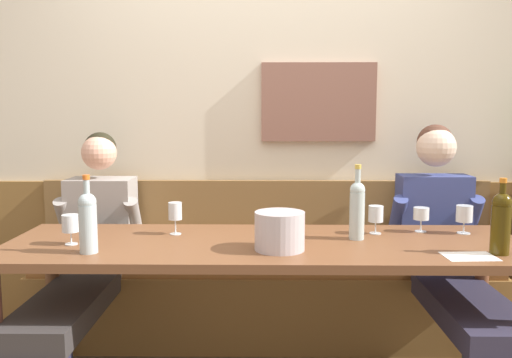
{
  "coord_description": "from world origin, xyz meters",
  "views": [
    {
      "loc": [
        -0.01,
        -2.25,
        1.36
      ],
      "look_at": [
        -0.05,
        0.46,
        1.02
      ],
      "focal_mm": 37.86,
      "sensor_mm": 36.0,
      "label": 1
    }
  ],
  "objects_px": {
    "person_center_left_seat": "(451,252)",
    "ice_bucket": "(280,231)",
    "dining_table": "(266,259)",
    "wine_glass_left_end": "(175,212)",
    "person_left_seat": "(85,253)",
    "wine_glass_near_bucket": "(376,214)",
    "wine_glass_mid_left": "(71,224)",
    "wine_bottle_clear_water": "(357,208)",
    "wine_bottle_amber_mid": "(501,221)",
    "wine_glass_center_front": "(421,215)",
    "wine_glass_by_bottle": "(464,214)",
    "wine_bottle_green_tall": "(88,220)",
    "wall_bench": "(265,295)"
  },
  "relations": [
    {
      "from": "ice_bucket",
      "to": "wine_glass_near_bucket",
      "type": "distance_m",
      "value": 0.58
    },
    {
      "from": "wine_bottle_clear_water",
      "to": "wine_bottle_amber_mid",
      "type": "relative_size",
      "value": 1.09
    },
    {
      "from": "wall_bench",
      "to": "wine_bottle_amber_mid",
      "type": "xyz_separation_m",
      "value": [
        0.99,
        -0.83,
        0.62
      ]
    },
    {
      "from": "wine_glass_left_end",
      "to": "wine_glass_center_front",
      "type": "distance_m",
      "value": 1.22
    },
    {
      "from": "person_left_seat",
      "to": "wine_glass_center_front",
      "type": "bearing_deg",
      "value": -2.95
    },
    {
      "from": "person_left_seat",
      "to": "wine_glass_center_front",
      "type": "distance_m",
      "value": 1.74
    },
    {
      "from": "person_left_seat",
      "to": "wine_glass_mid_left",
      "type": "relative_size",
      "value": 9.06
    },
    {
      "from": "wine_glass_left_end",
      "to": "wine_glass_mid_left",
      "type": "relative_size",
      "value": 1.16
    },
    {
      "from": "dining_table",
      "to": "person_center_left_seat",
      "type": "xyz_separation_m",
      "value": [
        0.96,
        0.3,
        -0.04
      ]
    },
    {
      "from": "wine_bottle_green_tall",
      "to": "wine_glass_mid_left",
      "type": "distance_m",
      "value": 0.2
    },
    {
      "from": "dining_table",
      "to": "wine_glass_mid_left",
      "type": "bearing_deg",
      "value": -175.92
    },
    {
      "from": "wine_bottle_clear_water",
      "to": "wine_glass_left_end",
      "type": "xyz_separation_m",
      "value": [
        -0.87,
        0.09,
        -0.04
      ]
    },
    {
      "from": "person_left_seat",
      "to": "person_center_left_seat",
      "type": "distance_m",
      "value": 1.91
    },
    {
      "from": "wine_bottle_clear_water",
      "to": "wine_glass_left_end",
      "type": "bearing_deg",
      "value": 174.31
    },
    {
      "from": "dining_table",
      "to": "ice_bucket",
      "type": "bearing_deg",
      "value": -68.13
    },
    {
      "from": "wall_bench",
      "to": "wine_glass_by_bottle",
      "type": "xyz_separation_m",
      "value": [
        0.98,
        -0.45,
        0.57
      ]
    },
    {
      "from": "dining_table",
      "to": "wine_bottle_clear_water",
      "type": "xyz_separation_m",
      "value": [
        0.43,
        0.06,
        0.23
      ]
    },
    {
      "from": "person_center_left_seat",
      "to": "wine_glass_center_front",
      "type": "distance_m",
      "value": 0.29
    },
    {
      "from": "wine_glass_left_end",
      "to": "wine_glass_by_bottle",
      "type": "xyz_separation_m",
      "value": [
        1.42,
        0.04,
        -0.02
      ]
    },
    {
      "from": "wall_bench",
      "to": "dining_table",
      "type": "bearing_deg",
      "value": -90.0
    },
    {
      "from": "wine_glass_left_end",
      "to": "wine_glass_center_front",
      "type": "bearing_deg",
      "value": 3.33
    },
    {
      "from": "wine_glass_mid_left",
      "to": "wine_bottle_amber_mid",
      "type": "bearing_deg",
      "value": -4.22
    },
    {
      "from": "wall_bench",
      "to": "wine_glass_near_bucket",
      "type": "height_order",
      "value": "wall_bench"
    },
    {
      "from": "ice_bucket",
      "to": "wall_bench",
      "type": "bearing_deg",
      "value": 94.28
    },
    {
      "from": "person_center_left_seat",
      "to": "wine_bottle_green_tall",
      "type": "xyz_separation_m",
      "value": [
        -1.72,
        -0.5,
        0.26
      ]
    },
    {
      "from": "dining_table",
      "to": "ice_bucket",
      "type": "xyz_separation_m",
      "value": [
        0.06,
        -0.14,
        0.17
      ]
    },
    {
      "from": "wine_glass_near_bucket",
      "to": "wine_glass_center_front",
      "type": "relative_size",
      "value": 1.13
    },
    {
      "from": "wine_glass_left_end",
      "to": "wine_bottle_amber_mid",
      "type": "bearing_deg",
      "value": -13.67
    },
    {
      "from": "wine_bottle_amber_mid",
      "to": "wine_glass_near_bucket",
      "type": "bearing_deg",
      "value": 140.0
    },
    {
      "from": "wine_bottle_clear_water",
      "to": "wine_glass_mid_left",
      "type": "distance_m",
      "value": 1.32
    },
    {
      "from": "wall_bench",
      "to": "wine_glass_near_bucket",
      "type": "distance_m",
      "value": 0.91
    },
    {
      "from": "wine_glass_center_front",
      "to": "wine_glass_by_bottle",
      "type": "relative_size",
      "value": 0.88
    },
    {
      "from": "dining_table",
      "to": "wine_glass_near_bucket",
      "type": "distance_m",
      "value": 0.59
    },
    {
      "from": "person_center_left_seat",
      "to": "wine_glass_near_bucket",
      "type": "xyz_separation_m",
      "value": [
        -0.42,
        -0.12,
        0.22
      ]
    },
    {
      "from": "wine_bottle_clear_water",
      "to": "wine_bottle_amber_mid",
      "type": "xyz_separation_m",
      "value": [
        0.56,
        -0.26,
        -0.01
      ]
    },
    {
      "from": "wine_glass_near_bucket",
      "to": "wine_glass_by_bottle",
      "type": "distance_m",
      "value": 0.44
    },
    {
      "from": "ice_bucket",
      "to": "wine_bottle_green_tall",
      "type": "relative_size",
      "value": 0.65
    },
    {
      "from": "wall_bench",
      "to": "person_center_left_seat",
      "type": "xyz_separation_m",
      "value": [
        0.96,
        -0.33,
        0.35
      ]
    },
    {
      "from": "wine_bottle_amber_mid",
      "to": "wine_glass_near_bucket",
      "type": "xyz_separation_m",
      "value": [
        -0.45,
        0.37,
        -0.05
      ]
    },
    {
      "from": "wall_bench",
      "to": "ice_bucket",
      "type": "distance_m",
      "value": 0.96
    },
    {
      "from": "wine_glass_center_front",
      "to": "wine_glass_by_bottle",
      "type": "bearing_deg",
      "value": -9.75
    },
    {
      "from": "ice_bucket",
      "to": "wine_glass_center_front",
      "type": "bearing_deg",
      "value": 26.8
    },
    {
      "from": "dining_table",
      "to": "wine_glass_left_end",
      "type": "bearing_deg",
      "value": 161.74
    },
    {
      "from": "person_center_left_seat",
      "to": "ice_bucket",
      "type": "relative_size",
      "value": 5.88
    },
    {
      "from": "person_left_seat",
      "to": "wine_glass_near_bucket",
      "type": "height_order",
      "value": "person_left_seat"
    },
    {
      "from": "wall_bench",
      "to": "wine_glass_near_bucket",
      "type": "xyz_separation_m",
      "value": [
        0.54,
        -0.46,
        0.57
      ]
    },
    {
      "from": "person_left_seat",
      "to": "dining_table",
      "type": "bearing_deg",
      "value": -17.9
    },
    {
      "from": "dining_table",
      "to": "wine_glass_by_bottle",
      "type": "relative_size",
      "value": 17.11
    },
    {
      "from": "wine_bottle_amber_mid",
      "to": "wine_glass_near_bucket",
      "type": "height_order",
      "value": "wine_bottle_amber_mid"
    },
    {
      "from": "ice_bucket",
      "to": "wine_bottle_green_tall",
      "type": "height_order",
      "value": "wine_bottle_green_tall"
    }
  ]
}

